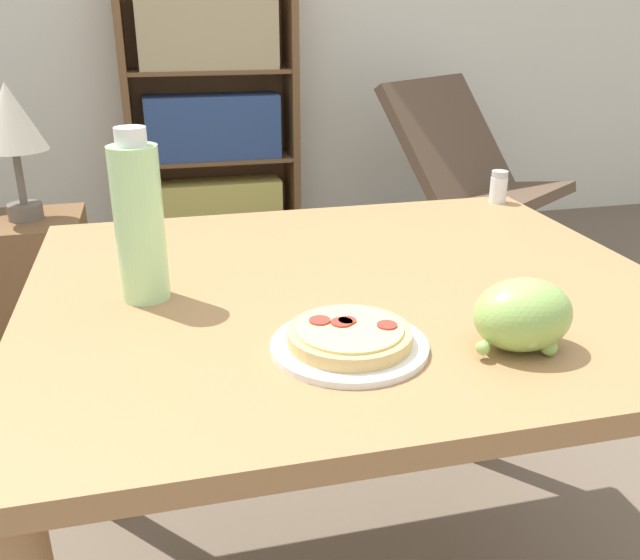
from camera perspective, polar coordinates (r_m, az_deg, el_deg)
The scene contains 9 objects.
dining_table at distance 1.22m, azimuth 2.47°, elevation -4.52°, with size 1.10×0.95×0.75m.
pizza_on_plate at distance 0.95m, azimuth 2.49°, elevation -5.03°, with size 0.22×0.22×0.04m.
grape_bunch at distance 0.98m, azimuth 16.71°, elevation -2.86°, with size 0.15×0.11×0.10m.
drink_bottle at distance 1.11m, azimuth -14.98°, elevation 4.80°, with size 0.08×0.08×0.28m.
salt_shaker at distance 1.73m, azimuth 14.81°, elevation 7.59°, with size 0.04×0.04×0.08m.
lounge_chair_far at distance 3.37m, azimuth 12.86°, elevation 5.80°, with size 0.95×1.02×0.88m.
bookshelf at distance 3.59m, azimuth -9.05°, elevation 12.92°, with size 0.86×0.28×1.36m.
side_table at distance 2.52m, azimuth -22.54°, elevation -1.21°, with size 0.34×0.34×0.55m.
table_lamp at distance 2.37m, azimuth -24.60°, elevation 11.88°, with size 0.21×0.21×0.44m.
Camera 1 is at (-0.29, -1.08, 1.19)m, focal length 38.00 mm.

